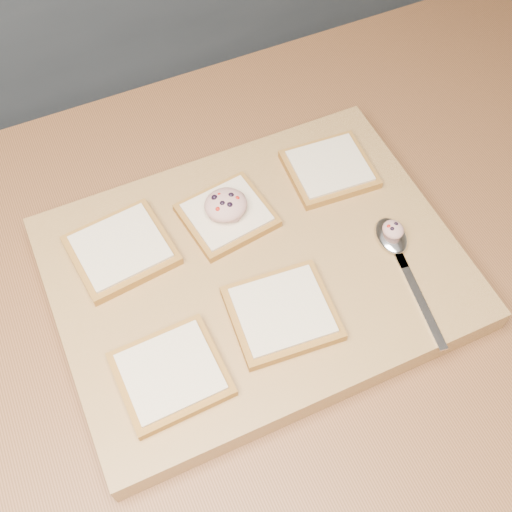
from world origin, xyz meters
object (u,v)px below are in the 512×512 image
(bread_far_center, at_px, (227,215))
(spoon, at_px, (395,245))
(cutting_board, at_px, (256,273))
(tuna_salad_dollop, at_px, (226,205))

(bread_far_center, relative_size, spoon, 0.62)
(bread_far_center, xyz_separation_m, spoon, (0.18, -0.13, -0.00))
(bread_far_center, distance_m, spoon, 0.23)
(cutting_board, distance_m, spoon, 0.19)
(cutting_board, height_order, spoon, spoon)
(cutting_board, xyz_separation_m, bread_far_center, (-0.01, 0.08, 0.03))
(tuna_salad_dollop, height_order, spoon, tuna_salad_dollop)
(cutting_board, xyz_separation_m, tuna_salad_dollop, (-0.01, 0.08, 0.05))
(bread_far_center, bearing_deg, cutting_board, -86.38)
(bread_far_center, xyz_separation_m, tuna_salad_dollop, (-0.00, 0.00, 0.02))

